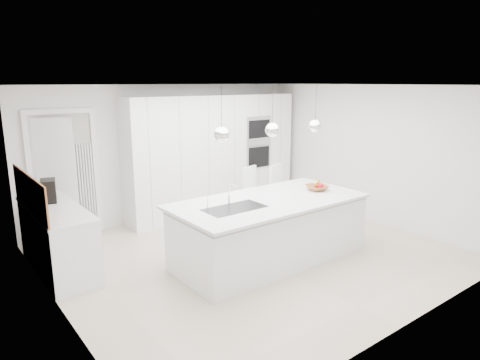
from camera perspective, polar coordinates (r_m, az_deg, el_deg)
floor at (r=6.56m, az=1.62°, el=-9.88°), size 5.50×5.50×0.00m
wall_back at (r=8.24m, az=-9.37°, el=3.75°), size 5.50×0.00×5.50m
wall_left at (r=4.98m, az=-23.72°, el=-3.27°), size 0.00×5.00×5.00m
ceiling at (r=6.05m, az=1.77°, el=12.52°), size 5.50×5.50×0.00m
tall_cabinets at (r=8.41m, az=-3.56°, el=3.39°), size 3.60×0.60×2.30m
oven_stack at (r=8.67m, az=2.53°, el=5.03°), size 0.62×0.04×1.05m
doorway_frame at (r=7.55m, az=-22.33°, el=0.36°), size 1.11×0.08×2.13m
hallway_door at (r=7.45m, az=-24.05°, el=-0.12°), size 0.76×0.38×2.00m
radiator at (r=7.66m, az=-19.90°, el=-0.61°), size 0.32×0.04×1.40m
left_base_cabinets at (r=6.40m, az=-23.11°, el=-7.43°), size 0.60×1.80×0.86m
left_worktop at (r=6.27m, az=-23.47°, el=-3.56°), size 0.62×1.82×0.04m
oak_backsplash at (r=6.14m, az=-26.29°, el=-1.55°), size 0.02×1.80×0.50m
island_base at (r=6.25m, az=4.11°, el=-6.85°), size 2.80×1.20×0.86m
island_worktop at (r=6.15m, az=3.87°, el=-2.79°), size 2.84×1.40×0.04m
island_sink at (r=5.74m, az=-0.71°, el=-4.55°), size 0.84×0.44×0.18m
island_tap at (r=5.86m, az=-1.50°, el=-1.85°), size 0.02×0.02×0.30m
pendant_left at (r=5.39m, az=-2.46°, el=6.06°), size 0.20×0.20×0.20m
pendant_mid at (r=5.92m, az=4.34°, el=6.66°), size 0.20×0.20×0.20m
pendant_right at (r=6.51m, az=9.97°, el=7.08°), size 0.20×0.20×0.20m
fruit_bowl at (r=6.74m, az=10.22°, el=-1.01°), size 0.41×0.41×0.08m
espresso_machine at (r=6.54m, az=-24.17°, el=-1.33°), size 0.26×0.34×0.32m
bar_stool_left at (r=7.26m, az=1.93°, el=-2.85°), size 0.50×0.60×1.13m
bar_stool_right at (r=7.56m, az=5.43°, el=-2.34°), size 0.51×0.60×1.12m
apple_a at (r=6.73m, az=10.71°, el=-0.77°), size 0.09×0.09×0.09m
apple_b at (r=6.77m, az=10.26°, el=-0.67°), size 0.09×0.09×0.09m
apple_c at (r=6.74m, az=10.61°, el=-0.78°), size 0.08×0.08×0.08m
banana_bunch at (r=6.76m, az=10.30°, el=-0.37°), size 0.23×0.16×0.20m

